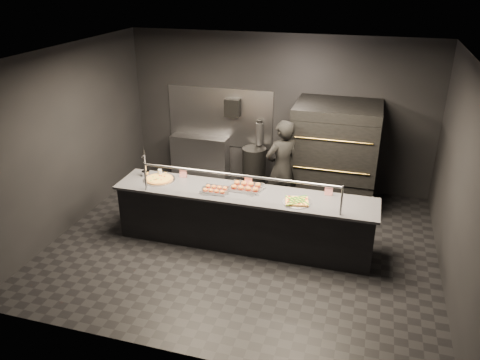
{
  "coord_description": "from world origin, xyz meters",
  "views": [
    {
      "loc": [
        1.75,
        -6.25,
        4.09
      ],
      "look_at": [
        -0.11,
        0.2,
        1.03
      ],
      "focal_mm": 35.0,
      "sensor_mm": 36.0,
      "label": 1
    }
  ],
  "objects_px": {
    "round_pizza": "(159,179)",
    "worker": "(282,169)",
    "slider_tray_a": "(215,190)",
    "towel_dispenser": "(233,108)",
    "slider_tray_b": "(246,187)",
    "pizza_oven": "(335,154)",
    "service_counter": "(243,218)",
    "trash_bin": "(254,167)",
    "square_pizza": "(297,201)",
    "prep_shelf": "(200,157)",
    "fire_extinguisher": "(259,133)",
    "beer_tap": "(145,167)"
  },
  "relations": [
    {
      "from": "round_pizza",
      "to": "worker",
      "type": "xyz_separation_m",
      "value": [
        1.81,
        1.11,
        -0.05
      ]
    },
    {
      "from": "round_pizza",
      "to": "slider_tray_a",
      "type": "relative_size",
      "value": 1.08
    },
    {
      "from": "towel_dispenser",
      "to": "slider_tray_b",
      "type": "height_order",
      "value": "towel_dispenser"
    },
    {
      "from": "pizza_oven",
      "to": "service_counter",
      "type": "bearing_deg",
      "value": -122.27
    },
    {
      "from": "worker",
      "to": "trash_bin",
      "type": "bearing_deg",
      "value": -94.71
    },
    {
      "from": "round_pizza",
      "to": "square_pizza",
      "type": "bearing_deg",
      "value": -4.36
    },
    {
      "from": "slider_tray_a",
      "to": "slider_tray_b",
      "type": "xyz_separation_m",
      "value": [
        0.44,
        0.22,
        0.01
      ]
    },
    {
      "from": "service_counter",
      "to": "square_pizza",
      "type": "xyz_separation_m",
      "value": [
        0.85,
        -0.11,
        0.47
      ]
    },
    {
      "from": "pizza_oven",
      "to": "slider_tray_b",
      "type": "xyz_separation_m",
      "value": [
        -1.2,
        -1.75,
        -0.02
      ]
    },
    {
      "from": "pizza_oven",
      "to": "square_pizza",
      "type": "relative_size",
      "value": 4.49
    },
    {
      "from": "round_pizza",
      "to": "slider_tray_b",
      "type": "relative_size",
      "value": 0.88
    },
    {
      "from": "service_counter",
      "to": "slider_tray_b",
      "type": "height_order",
      "value": "service_counter"
    },
    {
      "from": "trash_bin",
      "to": "worker",
      "type": "xyz_separation_m",
      "value": [
        0.77,
        -1.04,
        0.48
      ]
    },
    {
      "from": "prep_shelf",
      "to": "fire_extinguisher",
      "type": "relative_size",
      "value": 2.38
    },
    {
      "from": "prep_shelf",
      "to": "square_pizza",
      "type": "distance_m",
      "value": 3.48
    },
    {
      "from": "towel_dispenser",
      "to": "trash_bin",
      "type": "height_order",
      "value": "towel_dispenser"
    },
    {
      "from": "trash_bin",
      "to": "towel_dispenser",
      "type": "bearing_deg",
      "value": 161.12
    },
    {
      "from": "pizza_oven",
      "to": "towel_dispenser",
      "type": "relative_size",
      "value": 5.46
    },
    {
      "from": "beer_tap",
      "to": "square_pizza",
      "type": "relative_size",
      "value": 1.2
    },
    {
      "from": "towel_dispenser",
      "to": "trash_bin",
      "type": "xyz_separation_m",
      "value": [
        0.5,
        -0.17,
        -1.15
      ]
    },
    {
      "from": "round_pizza",
      "to": "worker",
      "type": "height_order",
      "value": "worker"
    },
    {
      "from": "service_counter",
      "to": "slider_tray_a",
      "type": "distance_m",
      "value": 0.65
    },
    {
      "from": "pizza_oven",
      "to": "worker",
      "type": "xyz_separation_m",
      "value": [
        -0.84,
        -0.72,
        -0.09
      ]
    },
    {
      "from": "pizza_oven",
      "to": "fire_extinguisher",
      "type": "relative_size",
      "value": 3.78
    },
    {
      "from": "slider_tray_a",
      "to": "worker",
      "type": "height_order",
      "value": "worker"
    },
    {
      "from": "worker",
      "to": "slider_tray_b",
      "type": "bearing_deg",
      "value": 29.39
    },
    {
      "from": "slider_tray_a",
      "to": "square_pizza",
      "type": "relative_size",
      "value": 1.13
    },
    {
      "from": "round_pizza",
      "to": "slider_tray_b",
      "type": "bearing_deg",
      "value": 3.2
    },
    {
      "from": "square_pizza",
      "to": "worker",
      "type": "height_order",
      "value": "worker"
    },
    {
      "from": "service_counter",
      "to": "slider_tray_a",
      "type": "relative_size",
      "value": 8.55
    },
    {
      "from": "round_pizza",
      "to": "prep_shelf",
      "type": "bearing_deg",
      "value": 93.81
    },
    {
      "from": "fire_extinguisher",
      "to": "trash_bin",
      "type": "height_order",
      "value": "fire_extinguisher"
    },
    {
      "from": "worker",
      "to": "round_pizza",
      "type": "bearing_deg",
      "value": -9.61
    },
    {
      "from": "round_pizza",
      "to": "fire_extinguisher",
      "type": "bearing_deg",
      "value": 64.76
    },
    {
      "from": "worker",
      "to": "towel_dispenser",
      "type": "bearing_deg",
      "value": -84.87
    },
    {
      "from": "trash_bin",
      "to": "worker",
      "type": "bearing_deg",
      "value": -53.63
    },
    {
      "from": "service_counter",
      "to": "trash_bin",
      "type": "height_order",
      "value": "service_counter"
    },
    {
      "from": "prep_shelf",
      "to": "worker",
      "type": "relative_size",
      "value": 0.68
    },
    {
      "from": "service_counter",
      "to": "fire_extinguisher",
      "type": "distance_m",
      "value": 2.5
    },
    {
      "from": "prep_shelf",
      "to": "slider_tray_a",
      "type": "height_order",
      "value": "slider_tray_a"
    },
    {
      "from": "service_counter",
      "to": "slider_tray_b",
      "type": "distance_m",
      "value": 0.51
    },
    {
      "from": "service_counter",
      "to": "slider_tray_a",
      "type": "height_order",
      "value": "service_counter"
    },
    {
      "from": "beer_tap",
      "to": "slider_tray_b",
      "type": "distance_m",
      "value": 1.75
    },
    {
      "from": "towel_dispenser",
      "to": "round_pizza",
      "type": "relative_size",
      "value": 0.67
    },
    {
      "from": "prep_shelf",
      "to": "towel_dispenser",
      "type": "relative_size",
      "value": 3.43
    },
    {
      "from": "slider_tray_b",
      "to": "trash_bin",
      "type": "bearing_deg",
      "value": 101.0
    },
    {
      "from": "prep_shelf",
      "to": "worker",
      "type": "distance_m",
      "value": 2.31
    },
    {
      "from": "fire_extinguisher",
      "to": "round_pizza",
      "type": "height_order",
      "value": "fire_extinguisher"
    },
    {
      "from": "trash_bin",
      "to": "prep_shelf",
      "type": "bearing_deg",
      "value": 175.22
    },
    {
      "from": "fire_extinguisher",
      "to": "beer_tap",
      "type": "bearing_deg",
      "value": -122.11
    }
  ]
}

